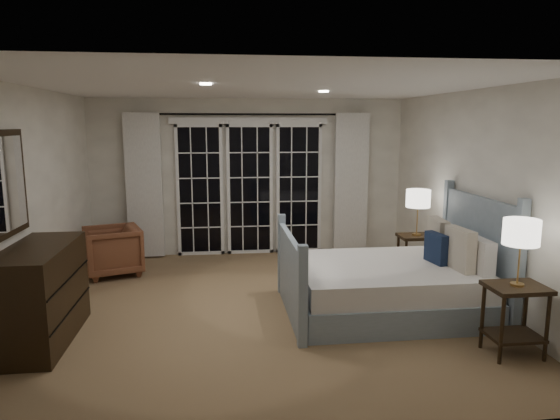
{
  "coord_description": "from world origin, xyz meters",
  "views": [
    {
      "loc": [
        -0.48,
        -5.53,
        2.1
      ],
      "look_at": [
        0.25,
        0.5,
        1.05
      ],
      "focal_mm": 32.0,
      "sensor_mm": 36.0,
      "label": 1
    }
  ],
  "objects": [
    {
      "name": "floor",
      "position": [
        0.0,
        0.0,
        0.0
      ],
      "size": [
        5.0,
        5.0,
        0.0
      ],
      "primitive_type": "plane",
      "color": "#8D6F4C",
      "rests_on": "ground"
    },
    {
      "name": "ceiling",
      "position": [
        0.0,
        0.0,
        2.5
      ],
      "size": [
        5.0,
        5.0,
        0.0
      ],
      "primitive_type": "plane",
      "rotation": [
        3.14,
        0.0,
        0.0
      ],
      "color": "white",
      "rests_on": "wall_back"
    },
    {
      "name": "wall_left",
      "position": [
        -2.5,
        0.0,
        1.25
      ],
      "size": [
        0.02,
        5.0,
        2.5
      ],
      "primitive_type": "cube",
      "color": "white",
      "rests_on": "floor"
    },
    {
      "name": "wall_right",
      "position": [
        2.5,
        0.0,
        1.25
      ],
      "size": [
        0.02,
        5.0,
        2.5
      ],
      "primitive_type": "cube",
      "color": "white",
      "rests_on": "floor"
    },
    {
      "name": "wall_back",
      "position": [
        0.0,
        2.5,
        1.25
      ],
      "size": [
        5.0,
        0.02,
        2.5
      ],
      "primitive_type": "cube",
      "color": "white",
      "rests_on": "floor"
    },
    {
      "name": "wall_front",
      "position": [
        0.0,
        -2.5,
        1.25
      ],
      "size": [
        5.0,
        0.02,
        2.5
      ],
      "primitive_type": "cube",
      "color": "white",
      "rests_on": "floor"
    },
    {
      "name": "french_doors",
      "position": [
        0.0,
        2.46,
        1.09
      ],
      "size": [
        2.5,
        0.04,
        2.2
      ],
      "color": "black",
      "rests_on": "wall_back"
    },
    {
      "name": "curtain_rod",
      "position": [
        0.0,
        2.4,
        2.25
      ],
      "size": [
        3.5,
        0.03,
        0.03
      ],
      "primitive_type": "cylinder",
      "rotation": [
        0.0,
        1.57,
        0.0
      ],
      "color": "black",
      "rests_on": "wall_back"
    },
    {
      "name": "curtain_left",
      "position": [
        -1.65,
        2.38,
        1.15
      ],
      "size": [
        0.55,
        0.1,
        2.25
      ],
      "primitive_type": "cube",
      "color": "white",
      "rests_on": "curtain_rod"
    },
    {
      "name": "curtain_right",
      "position": [
        1.65,
        2.38,
        1.15
      ],
      "size": [
        0.55,
        0.1,
        2.25
      ],
      "primitive_type": "cube",
      "color": "white",
      "rests_on": "curtain_rod"
    },
    {
      "name": "downlight_a",
      "position": [
        0.8,
        0.6,
        2.49
      ],
      "size": [
        0.12,
        0.12,
        0.01
      ],
      "primitive_type": "cylinder",
      "color": "white",
      "rests_on": "ceiling"
    },
    {
      "name": "downlight_b",
      "position": [
        -0.6,
        -0.4,
        2.49
      ],
      "size": [
        0.12,
        0.12,
        0.01
      ],
      "primitive_type": "cylinder",
      "color": "white",
      "rests_on": "ceiling"
    },
    {
      "name": "bed",
      "position": [
        1.42,
        -0.31,
        0.33
      ],
      "size": [
        2.22,
        1.59,
        1.29
      ],
      "color": "#8795A3",
      "rests_on": "floor"
    },
    {
      "name": "nightstand_left",
      "position": [
        2.16,
        -1.5,
        0.44
      ],
      "size": [
        0.51,
        0.41,
        0.66
      ],
      "color": "black",
      "rests_on": "floor"
    },
    {
      "name": "nightstand_right",
      "position": [
        2.16,
        0.83,
        0.4
      ],
      "size": [
        0.47,
        0.37,
        0.61
      ],
      "color": "black",
      "rests_on": "floor"
    },
    {
      "name": "lamp_left",
      "position": [
        2.16,
        -1.5,
        1.15
      ],
      "size": [
        0.32,
        0.32,
        0.61
      ],
      "color": "tan",
      "rests_on": "nightstand_left"
    },
    {
      "name": "lamp_right",
      "position": [
        2.16,
        0.83,
        1.11
      ],
      "size": [
        0.32,
        0.32,
        0.62
      ],
      "color": "tan",
      "rests_on": "nightstand_right"
    },
    {
      "name": "armchair",
      "position": [
        -2.0,
        1.51,
        0.34
      ],
      "size": [
        0.95,
        0.94,
        0.69
      ],
      "primitive_type": "imported",
      "rotation": [
        0.0,
        0.0,
        -1.24
      ],
      "color": "brown",
      "rests_on": "floor"
    },
    {
      "name": "dresser",
      "position": [
        -2.23,
        -0.67,
        0.47
      ],
      "size": [
        0.57,
        1.34,
        0.95
      ],
      "color": "black",
      "rests_on": "floor"
    },
    {
      "name": "mirror",
      "position": [
        -2.47,
        -0.67,
        1.55
      ],
      "size": [
        0.05,
        0.85,
        1.0
      ],
      "color": "black",
      "rests_on": "wall_left"
    }
  ]
}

